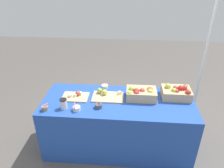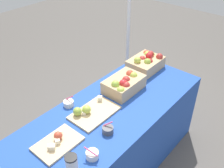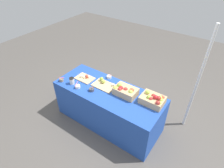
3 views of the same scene
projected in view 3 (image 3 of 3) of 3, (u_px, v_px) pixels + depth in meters
The scene contains 12 objects.
ground_plane at pixel (109, 120), 3.58m from camera, with size 10.00×10.00×0.00m, color #56514C.
table at pixel (109, 106), 3.36m from camera, with size 1.90×0.76×0.74m, color #234CAD.
apple_crate_left at pixel (153, 100), 2.84m from camera, with size 0.36×0.27×0.17m.
apple_crate_middle at pixel (125, 91), 3.01m from camera, with size 0.37×0.25×0.17m.
cutting_board_front at pixel (85, 78), 3.40m from camera, with size 0.33×0.23×0.08m.
cutting_board_back at pixel (104, 84), 3.24m from camera, with size 0.40×0.26×0.09m.
sample_bowl_near at pixel (61, 80), 3.33m from camera, with size 0.08×0.10×0.11m.
sample_bowl_mid at pixel (109, 77), 3.41m from camera, with size 0.09×0.09×0.10m.
sample_bowl_far at pixel (92, 89), 3.11m from camera, with size 0.09×0.09×0.10m.
sample_bowl_extra at pixel (78, 87), 3.18m from camera, with size 0.09×0.10×0.10m.
coffee_cup at pixel (72, 81), 3.25m from camera, with size 0.08×0.08×0.13m.
tent_pole at pixel (197, 83), 2.93m from camera, with size 0.04×0.04×1.91m, color white.
Camera 3 is at (1.45, -1.95, 2.73)m, focal length 29.95 mm.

